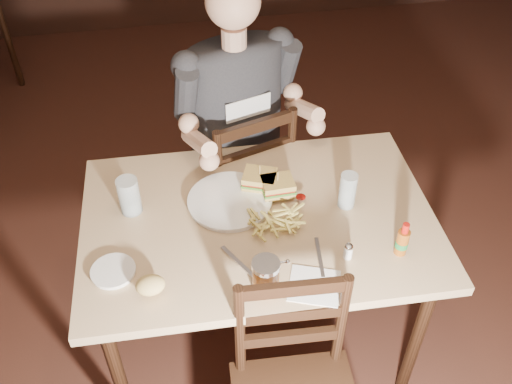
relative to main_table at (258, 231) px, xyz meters
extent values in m
plane|color=black|center=(0.21, -0.26, -0.70)|extent=(7.00, 7.00, 0.00)
cube|color=tan|center=(0.00, 0.00, 0.05)|extent=(1.33, 0.91, 0.04)
cylinder|color=black|center=(-0.57, -0.33, -0.33)|extent=(0.05, 0.05, 0.73)
cylinder|color=black|center=(-0.55, 0.36, -0.33)|extent=(0.05, 0.05, 0.73)
cylinder|color=black|center=(0.55, -0.36, -0.33)|extent=(0.05, 0.05, 0.73)
cylinder|color=black|center=(0.57, 0.33, -0.33)|extent=(0.05, 0.05, 0.73)
cylinder|color=black|center=(-1.31, 2.45, -0.33)|extent=(0.04, 0.04, 0.73)
cylinder|color=white|center=(-0.09, 0.09, 0.08)|extent=(0.32, 0.32, 0.02)
ellipsoid|color=maroon|center=(0.17, 0.05, 0.10)|extent=(0.04, 0.04, 0.01)
cylinder|color=silver|center=(-0.46, 0.12, 0.15)|extent=(0.08, 0.08, 0.15)
cylinder|color=silver|center=(0.34, 0.00, 0.15)|extent=(0.07, 0.07, 0.15)
cube|color=white|center=(0.12, -0.35, 0.08)|extent=(0.21, 0.20, 0.00)
cube|color=silver|center=(-0.10, -0.23, 0.08)|extent=(0.13, 0.21, 0.01)
cube|color=silver|center=(0.17, -0.24, 0.08)|extent=(0.04, 0.18, 0.01)
cylinder|color=white|center=(-0.53, -0.17, 0.08)|extent=(0.15, 0.15, 0.01)
ellipsoid|color=tan|center=(-0.41, -0.28, 0.11)|extent=(0.10, 0.08, 0.06)
camera|label=1|loc=(-0.28, -1.47, 1.56)|focal=40.00mm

